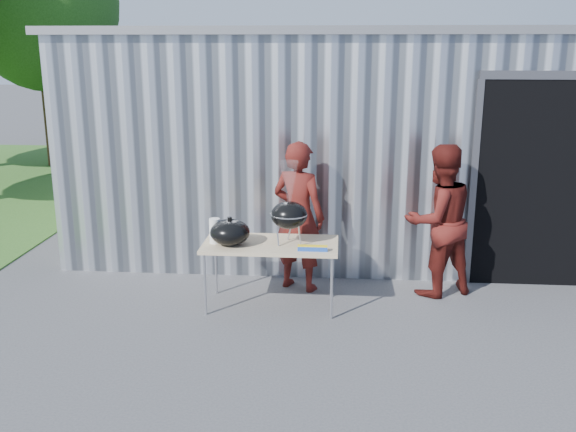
# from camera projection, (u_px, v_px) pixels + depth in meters

# --- Properties ---
(ground) EXTENTS (80.00, 80.00, 0.00)m
(ground) POSITION_uv_depth(u_px,v_px,m) (292.00, 335.00, 6.59)
(ground) COLOR #414144
(building) EXTENTS (8.20, 6.20, 3.10)m
(building) POSITION_uv_depth(u_px,v_px,m) (369.00, 129.00, 10.53)
(building) COLOR silver
(building) RESTS_ON ground
(tree_far) EXTENTS (3.54, 3.54, 5.86)m
(tree_far) POSITION_uv_depth(u_px,v_px,m) (41.00, 3.00, 14.77)
(tree_far) COLOR #442D19
(tree_far) RESTS_ON ground
(folding_table) EXTENTS (1.50, 0.75, 0.75)m
(folding_table) POSITION_uv_depth(u_px,v_px,m) (271.00, 246.00, 7.15)
(folding_table) COLOR tan
(folding_table) RESTS_ON ground
(kettle_grill) EXTENTS (0.41, 0.41, 0.93)m
(kettle_grill) POSITION_uv_depth(u_px,v_px,m) (289.00, 207.00, 7.00)
(kettle_grill) COLOR black
(kettle_grill) RESTS_ON folding_table
(grill_lid) EXTENTS (0.44, 0.44, 0.32)m
(grill_lid) POSITION_uv_depth(u_px,v_px,m) (230.00, 232.00, 7.04)
(grill_lid) COLOR black
(grill_lid) RESTS_ON folding_table
(paper_towels) EXTENTS (0.12, 0.12, 0.28)m
(paper_towels) POSITION_uv_depth(u_px,v_px,m) (215.00, 231.00, 7.11)
(paper_towels) COLOR white
(paper_towels) RESTS_ON folding_table
(white_tub) EXTENTS (0.20, 0.15, 0.10)m
(white_tub) POSITION_uv_depth(u_px,v_px,m) (225.00, 233.00, 7.35)
(white_tub) COLOR white
(white_tub) RESTS_ON folding_table
(foil_box) EXTENTS (0.32, 0.05, 0.06)m
(foil_box) POSITION_uv_depth(u_px,v_px,m) (313.00, 248.00, 6.86)
(foil_box) COLOR #1A45AB
(foil_box) RESTS_ON folding_table
(person_cook) EXTENTS (0.78, 0.66, 1.81)m
(person_cook) POSITION_uv_depth(u_px,v_px,m) (299.00, 216.00, 7.64)
(person_cook) COLOR #4D1410
(person_cook) RESTS_ON ground
(person_bystander) EXTENTS (1.08, 0.99, 1.80)m
(person_bystander) POSITION_uv_depth(u_px,v_px,m) (439.00, 221.00, 7.48)
(person_bystander) COLOR #4D1410
(person_bystander) RESTS_ON ground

